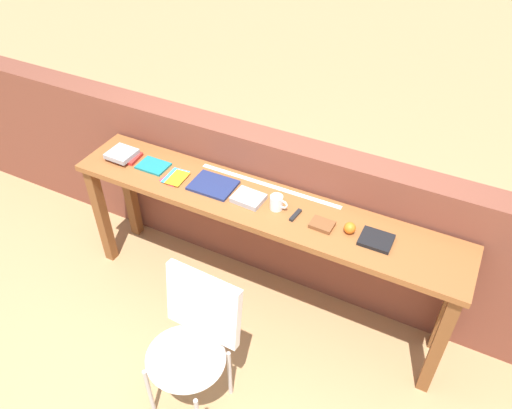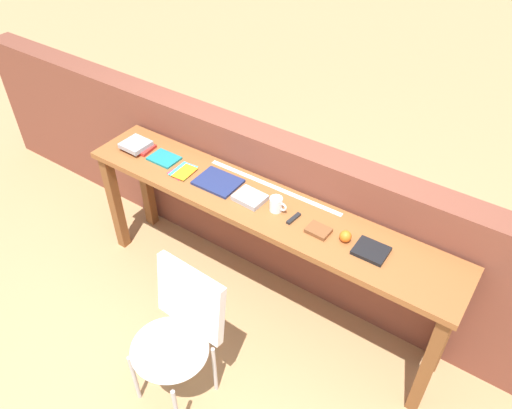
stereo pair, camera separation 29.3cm
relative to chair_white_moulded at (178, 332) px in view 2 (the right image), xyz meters
name	(u,v)px [view 2 (the right image)]	position (x,y,z in m)	size (l,w,h in m)	color
ground_plane	(235,326)	(-0.01, 0.51, -0.53)	(40.00, 40.00, 0.00)	tan
brick_wall_back	(288,212)	(-0.01, 1.15, 0.03)	(6.00, 0.20, 1.12)	brown
sideboard	(261,220)	(-0.01, 0.81, 0.21)	(2.50, 0.44, 0.88)	brown
chair_white_moulded	(178,332)	(0.00, 0.00, 0.00)	(0.46, 0.47, 0.89)	white
book_stack_leftmost	(137,145)	(-1.03, 0.80, 0.38)	(0.22, 0.18, 0.06)	red
magazine_cycling	(164,158)	(-0.79, 0.82, 0.36)	(0.20, 0.15, 0.01)	#19757A
pamphlet_pile_colourful	(184,171)	(-0.59, 0.78, 0.36)	(0.15, 0.18, 0.01)	#E5334C
book_open_centre	(218,182)	(-0.33, 0.81, 0.36)	(0.27, 0.21, 0.02)	navy
book_grey_hardcover	(250,198)	(-0.08, 0.79, 0.37)	(0.18, 0.15, 0.03)	#9E9EA3
mug	(277,204)	(0.11, 0.80, 0.40)	(0.11, 0.08, 0.09)	white
multitool_folded	(294,218)	(0.23, 0.79, 0.36)	(0.02, 0.11, 0.02)	black
leather_journal_brown	(318,230)	(0.40, 0.78, 0.37)	(0.13, 0.10, 0.02)	brown
sports_ball_small	(346,236)	(0.56, 0.80, 0.39)	(0.07, 0.07, 0.07)	orange
book_repair_rightmost	(371,251)	(0.71, 0.80, 0.36)	(0.18, 0.15, 0.02)	black
ruler_metal_back_edge	(273,187)	(-0.03, 0.98, 0.35)	(0.95, 0.03, 0.00)	silver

